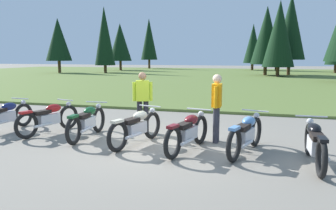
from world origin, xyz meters
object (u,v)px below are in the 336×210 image
object	(u,v)px
motorcycle_navy	(5,116)
motorcycle_cream	(137,127)
motorcycle_sky_blue	(246,134)
motorcycle_british_green	(87,121)
rider_in_hivis_vest	(217,104)
motorcycle_black	(315,143)
motorcycle_red	(49,118)
rider_with_back_turned	(143,98)
motorcycle_maroon	(188,132)

from	to	relation	value
motorcycle_navy	motorcycle_cream	size ratio (longest dim) A/B	1.02
motorcycle_cream	motorcycle_sky_blue	xyz separation A→B (m)	(2.54, -0.00, 0.00)
motorcycle_british_green	motorcycle_cream	bearing A→B (deg)	-10.36
motorcycle_british_green	rider_in_hivis_vest	size ratio (longest dim) A/B	1.26
motorcycle_sky_blue	rider_in_hivis_vest	size ratio (longest dim) A/B	1.23
motorcycle_british_green	motorcycle_black	size ratio (longest dim) A/B	1.00
motorcycle_red	motorcycle_cream	xyz separation A→B (m)	(2.72, -0.42, 0.00)
motorcycle_navy	motorcycle_cream	world-z (taller)	same
motorcycle_navy	rider_in_hivis_vest	bearing A→B (deg)	4.43
motorcycle_red	motorcycle_navy	bearing A→B (deg)	-176.05
motorcycle_cream	rider_in_hivis_vest	xyz separation A→B (m)	(1.79, 0.78, 0.51)
rider_in_hivis_vest	rider_with_back_turned	xyz separation A→B (m)	(-2.11, 0.52, 0.00)
motorcycle_red	motorcycle_black	bearing A→B (deg)	-7.41
motorcycle_british_green	rider_with_back_turned	bearing A→B (deg)	41.83
motorcycle_red	rider_with_back_turned	world-z (taller)	rider_with_back_turned
motorcycle_british_green	motorcycle_sky_blue	size ratio (longest dim) A/B	1.03
motorcycle_maroon	rider_in_hivis_vest	xyz separation A→B (m)	(0.49, 0.94, 0.51)
motorcycle_cream	rider_with_back_turned	distance (m)	1.43
motorcycle_black	rider_in_hivis_vest	bearing A→B (deg)	149.64
motorcycle_cream	motorcycle_sky_blue	bearing A→B (deg)	-0.07
motorcycle_red	rider_in_hivis_vest	size ratio (longest dim) A/B	1.23
motorcycle_navy	motorcycle_sky_blue	distance (m)	6.65
motorcycle_cream	motorcycle_navy	bearing A→B (deg)	175.54
motorcycle_cream	motorcycle_sky_blue	world-z (taller)	same
motorcycle_red	motorcycle_black	world-z (taller)	same
motorcycle_sky_blue	motorcycle_red	bearing A→B (deg)	175.46
motorcycle_sky_blue	rider_with_back_turned	bearing A→B (deg)	155.69
motorcycle_sky_blue	motorcycle_maroon	bearing A→B (deg)	-172.47
motorcycle_black	rider_with_back_turned	bearing A→B (deg)	157.51
motorcycle_sky_blue	rider_with_back_turned	distance (m)	3.19
rider_in_hivis_vest	motorcycle_maroon	bearing A→B (deg)	-117.47
motorcycle_maroon	motorcycle_british_green	bearing A→B (deg)	171.03
motorcycle_maroon	motorcycle_red	bearing A→B (deg)	171.74
motorcycle_sky_blue	rider_with_back_turned	size ratio (longest dim) A/B	1.23
motorcycle_sky_blue	motorcycle_black	distance (m)	1.39
motorcycle_british_green	motorcycle_black	xyz separation A→B (m)	(5.33, -0.71, 0.00)
motorcycle_black	motorcycle_sky_blue	bearing A→B (deg)	161.66
motorcycle_navy	motorcycle_black	xyz separation A→B (m)	(7.96, -0.76, 0.00)
motorcycle_british_green	motorcycle_sky_blue	xyz separation A→B (m)	(4.01, -0.27, 0.00)
motorcycle_navy	motorcycle_cream	distance (m)	4.11
motorcycle_navy	motorcycle_british_green	distance (m)	2.63
motorcycle_british_green	motorcycle_cream	world-z (taller)	same
motorcycle_british_green	motorcycle_navy	bearing A→B (deg)	178.88
motorcycle_cream	motorcycle_maroon	world-z (taller)	same
motorcycle_british_green	motorcycle_black	distance (m)	5.38
motorcycle_british_green	rider_in_hivis_vest	world-z (taller)	rider_in_hivis_vest
motorcycle_sky_blue	motorcycle_british_green	bearing A→B (deg)	176.13
motorcycle_black	motorcycle_british_green	bearing A→B (deg)	172.43
motorcycle_black	rider_with_back_turned	distance (m)	4.56
motorcycle_navy	motorcycle_sky_blue	world-z (taller)	same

